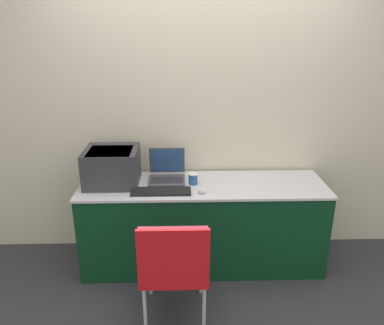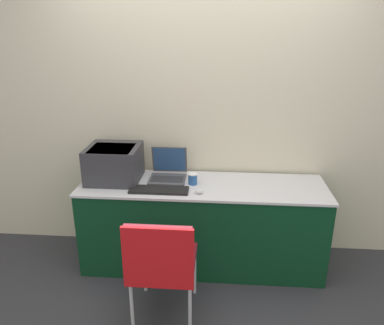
# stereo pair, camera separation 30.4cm
# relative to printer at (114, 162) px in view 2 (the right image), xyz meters

# --- Properties ---
(ground_plane) EXTENTS (14.00, 14.00, 0.00)m
(ground_plane) POSITION_rel_printer_xyz_m (0.74, -0.33, -0.91)
(ground_plane) COLOR #333338
(wall_back) EXTENTS (8.00, 0.05, 2.60)m
(wall_back) POSITION_rel_printer_xyz_m (0.74, 0.30, 0.39)
(wall_back) COLOR beige
(wall_back) RESTS_ON ground_plane
(table) EXTENTS (2.02, 0.59, 0.75)m
(table) POSITION_rel_printer_xyz_m (0.74, -0.04, -0.53)
(table) COLOR #0C381E
(table) RESTS_ON ground_plane
(printer) EXTENTS (0.43, 0.40, 0.29)m
(printer) POSITION_rel_printer_xyz_m (0.00, 0.00, 0.00)
(printer) COLOR #333338
(printer) RESTS_ON table
(laptop_left) EXTENTS (0.30, 0.30, 0.26)m
(laptop_left) POSITION_rel_printer_xyz_m (0.44, 0.07, -0.10)
(laptop_left) COLOR #4C4C51
(laptop_left) RESTS_ON table
(external_keyboard) EXTENTS (0.47, 0.15, 0.02)m
(external_keyboard) POSITION_rel_printer_xyz_m (0.41, -0.20, -0.15)
(external_keyboard) COLOR black
(external_keyboard) RESTS_ON table
(coffee_cup) EXTENTS (0.08, 0.08, 0.09)m
(coffee_cup) POSITION_rel_printer_xyz_m (0.66, -0.04, -0.11)
(coffee_cup) COLOR #285699
(coffee_cup) RESTS_ON table
(mouse) EXTENTS (0.06, 0.05, 0.04)m
(mouse) POSITION_rel_printer_xyz_m (0.73, -0.23, -0.14)
(mouse) COLOR silver
(mouse) RESTS_ON table
(chair) EXTENTS (0.45, 0.49, 0.84)m
(chair) POSITION_rel_printer_xyz_m (0.52, -0.80, -0.38)
(chair) COLOR maroon
(chair) RESTS_ON ground_plane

